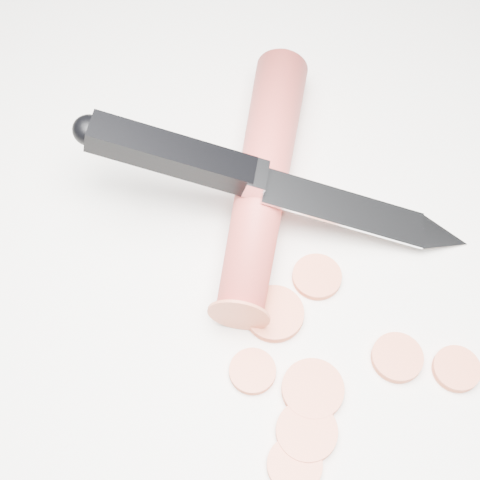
{
  "coord_description": "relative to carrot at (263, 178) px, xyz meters",
  "views": [
    {
      "loc": [
        -0.06,
        -0.2,
        0.42
      ],
      "look_at": [
        -0.04,
        0.03,
        0.02
      ],
      "focal_mm": 50.0,
      "sensor_mm": 36.0,
      "label": 1
    }
  ],
  "objects": [
    {
      "name": "ground",
      "position": [
        0.02,
        -0.08,
        -0.02
      ],
      "size": [
        2.4,
        2.4,
        0.0
      ],
      "primitive_type": "plane",
      "color": "white",
      "rests_on": "ground"
    },
    {
      "name": "carrot",
      "position": [
        0.0,
        0.0,
        0.0
      ],
      "size": [
        0.08,
        0.22,
        0.04
      ],
      "primitive_type": "cylinder",
      "rotation": [
        1.57,
        0.0,
        -0.22
      ],
      "color": "#BF332E",
      "rests_on": "ground"
    },
    {
      "name": "carrot_slice_0",
      "position": [
        0.02,
        -0.15,
        -0.02
      ],
      "size": [
        0.04,
        0.04,
        0.01
      ],
      "primitive_type": "cylinder",
      "color": "#D56240",
      "rests_on": "ground"
    },
    {
      "name": "carrot_slice_1",
      "position": [
        -0.02,
        -0.14,
        -0.02
      ],
      "size": [
        0.03,
        0.03,
        0.01
      ],
      "primitive_type": "cylinder",
      "color": "#D56240",
      "rests_on": "ground"
    },
    {
      "name": "carrot_slice_2",
      "position": [
        0.0,
        -0.1,
        -0.02
      ],
      "size": [
        0.04,
        0.04,
        0.01
      ],
      "primitive_type": "cylinder",
      "color": "#D56240",
      "rests_on": "ground"
    },
    {
      "name": "carrot_slice_3",
      "position": [
        0.01,
        -0.18,
        -0.02
      ],
      "size": [
        0.04,
        0.04,
        0.01
      ],
      "primitive_type": "cylinder",
      "color": "#D56240",
      "rests_on": "ground"
    },
    {
      "name": "carrot_slice_4",
      "position": [
        0.11,
        -0.15,
        -0.02
      ],
      "size": [
        0.03,
        0.03,
        0.01
      ],
      "primitive_type": "cylinder",
      "color": "#D56240",
      "rests_on": "ground"
    },
    {
      "name": "carrot_slice_5",
      "position": [
        0.03,
        -0.07,
        -0.02
      ],
      "size": [
        0.03,
        0.03,
        0.01
      ],
      "primitive_type": "cylinder",
      "color": "#D56240",
      "rests_on": "ground"
    },
    {
      "name": "carrot_slice_6",
      "position": [
        0.08,
        -0.14,
        -0.02
      ],
      "size": [
        0.03,
        0.03,
        0.01
      ],
      "primitive_type": "cylinder",
      "color": "#D56240",
      "rests_on": "ground"
    },
    {
      "name": "carrot_slice_7",
      "position": [
        0.0,
        -0.2,
        -0.02
      ],
      "size": [
        0.03,
        0.03,
        0.01
      ],
      "primitive_type": "cylinder",
      "color": "#D56240",
      "rests_on": "ground"
    },
    {
      "name": "kitchen_knife",
      "position": [
        0.01,
        -0.02,
        0.02
      ],
      "size": [
        0.28,
        0.09,
        0.08
      ],
      "primitive_type": null,
      "color": "silver",
      "rests_on": "ground"
    }
  ]
}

